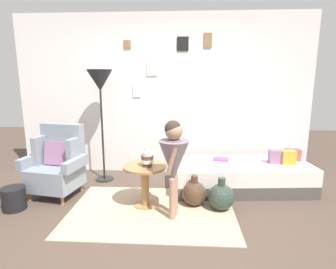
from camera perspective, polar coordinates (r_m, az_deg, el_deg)
name	(u,v)px	position (r m, az deg, el deg)	size (l,w,h in m)	color
ground_plane	(149,231)	(3.10, -4.04, -19.24)	(12.00, 12.00, 0.00)	#4C3D33
gallery_wall	(163,96)	(4.61, -1.13, 8.06)	(4.80, 0.12, 2.60)	silver
rug	(152,211)	(3.48, -3.35, -15.47)	(1.98, 1.38, 0.01)	tan
armchair	(58,164)	(4.08, -21.86, -5.61)	(0.83, 0.68, 0.97)	#9E7042
daybed	(242,176)	(4.16, 14.96, -8.31)	(1.96, 0.96, 0.40)	#4C4742
pillow_head	(293,155)	(4.44, 24.40, -3.84)	(0.20, 0.12, 0.17)	#D64C56
pillow_mid	(288,157)	(4.23, 23.59, -4.35)	(0.19, 0.12, 0.19)	orange
pillow_back	(277,157)	(4.20, 21.57, -4.30)	(0.22, 0.12, 0.19)	gray
side_table	(145,177)	(3.48, -4.78, -8.80)	(0.54, 0.54, 0.53)	#9E7042
vase_striped	(147,158)	(3.37, -4.29, -4.97)	(0.15, 0.15, 0.24)	brown
floor_lamp	(100,85)	(4.29, -13.86, 9.85)	(0.38, 0.38, 1.71)	black
person_child	(174,157)	(3.07, 1.19, -4.65)	(0.34, 0.34, 1.14)	#A37A60
book_on_daybed	(221,159)	(4.15, 10.87, -5.04)	(0.22, 0.16, 0.03)	#95458C
demijohn_near	(194,193)	(3.58, 5.42, -11.98)	(0.31, 0.31, 0.40)	#473323
demijohn_far	(221,197)	(3.51, 10.91, -12.52)	(0.32, 0.32, 0.41)	#2D3D33
magazine_basket	(14,198)	(3.95, -29.25, -11.46)	(0.28, 0.28, 0.28)	black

